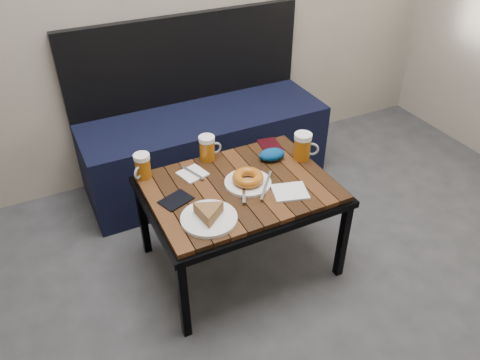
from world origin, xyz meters
name	(u,v)px	position (x,y,z in m)	size (l,w,h in m)	color
bench	(203,140)	(0.23, 1.76, 0.27)	(1.40, 0.50, 0.95)	black
cafe_table	(240,193)	(0.11, 1.02, 0.43)	(0.84, 0.62, 0.47)	black
beer_mug_left	(142,166)	(-0.25, 1.27, 0.53)	(0.10, 0.10, 0.12)	#A3570D
beer_mug_centre	(208,148)	(0.06, 1.28, 0.53)	(0.11, 0.08, 0.12)	#A3570D
beer_mug_right	(303,146)	(0.47, 1.08, 0.54)	(0.13, 0.11, 0.13)	#A3570D
plate_pie	(209,215)	(-0.11, 0.86, 0.50)	(0.23, 0.23, 0.06)	white
plate_bagel	(248,180)	(0.14, 1.01, 0.50)	(0.24, 0.25, 0.06)	white
napkin_left	(193,174)	(-0.05, 1.19, 0.48)	(0.14, 0.14, 0.01)	white
napkin_right	(290,192)	(0.28, 0.87, 0.48)	(0.17, 0.16, 0.01)	white
passport_navy	(176,200)	(-0.18, 1.04, 0.48)	(0.09, 0.13, 0.01)	black
passport_burgundy	(270,145)	(0.39, 1.25, 0.48)	(0.10, 0.13, 0.01)	black
knit_pouch	(272,155)	(0.34, 1.14, 0.50)	(0.13, 0.08, 0.05)	navy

